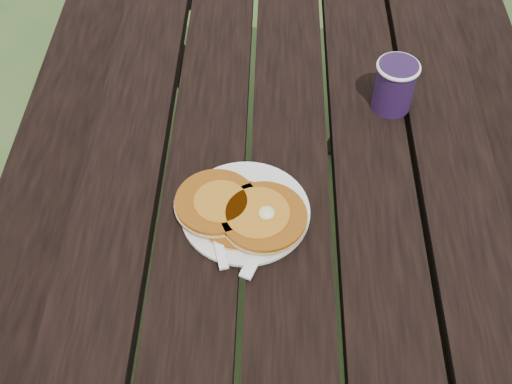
{
  "coord_description": "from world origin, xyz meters",
  "views": [
    {
      "loc": [
        -0.04,
        -0.86,
        1.62
      ],
      "look_at": [
        -0.06,
        -0.2,
        0.8
      ],
      "focal_mm": 45.0,
      "sensor_mm": 36.0,
      "label": 1
    }
  ],
  "objects_px": {
    "picnic_table": "(283,243)",
    "coffee_cup": "(395,83)",
    "pancake_stack": "(241,211)",
    "plate": "(245,212)"
  },
  "relations": [
    {
      "from": "picnic_table",
      "to": "coffee_cup",
      "type": "xyz_separation_m",
      "value": [
        0.2,
        0.07,
        0.44
      ]
    },
    {
      "from": "picnic_table",
      "to": "coffee_cup",
      "type": "height_order",
      "value": "coffee_cup"
    },
    {
      "from": "plate",
      "to": "picnic_table",
      "type": "bearing_deg",
      "value": 69.78
    },
    {
      "from": "picnic_table",
      "to": "plate",
      "type": "height_order",
      "value": "plate"
    },
    {
      "from": "pancake_stack",
      "to": "coffee_cup",
      "type": "bearing_deg",
      "value": 45.7
    },
    {
      "from": "coffee_cup",
      "to": "picnic_table",
      "type": "bearing_deg",
      "value": -160.5
    },
    {
      "from": "picnic_table",
      "to": "pancake_stack",
      "type": "height_order",
      "value": "pancake_stack"
    },
    {
      "from": "plate",
      "to": "coffee_cup",
      "type": "xyz_separation_m",
      "value": [
        0.27,
        0.27,
        0.05
      ]
    },
    {
      "from": "picnic_table",
      "to": "pancake_stack",
      "type": "distance_m",
      "value": 0.47
    },
    {
      "from": "picnic_table",
      "to": "coffee_cup",
      "type": "bearing_deg",
      "value": 19.5
    }
  ]
}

